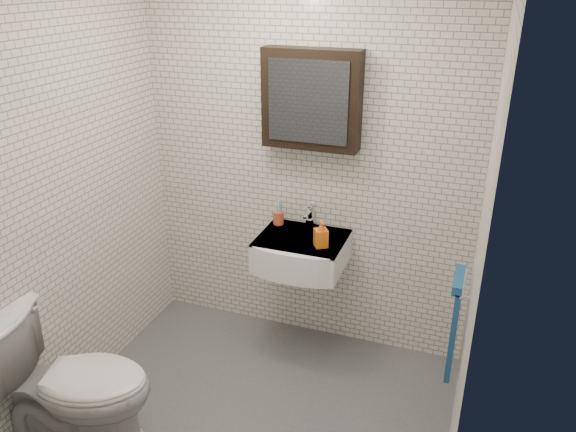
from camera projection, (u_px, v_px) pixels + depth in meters
The scene contains 9 objects.
ground at pixel (250, 421), 3.26m from camera, with size 2.20×2.00×0.01m, color #4D5055.
room_shell at pixel (242, 186), 2.68m from camera, with size 2.22×2.02×2.51m.
washbasin at pixel (300, 253), 3.58m from camera, with size 0.55×0.50×0.20m.
faucet at pixel (310, 218), 3.68m from camera, with size 0.06×0.20×0.15m.
mirror_cabinet at pixel (311, 100), 3.36m from camera, with size 0.60×0.15×0.60m.
towel_rail at pixel (455, 320), 2.95m from camera, with size 0.09×0.30×0.58m.
toothbrush_cup at pixel (278, 217), 3.75m from camera, with size 0.08×0.08×0.19m.
soap_bottle at pixel (321, 234), 3.43m from camera, with size 0.08×0.08×0.17m, color #DC5617.
toilet at pixel (71, 384), 2.93m from camera, with size 0.48×0.84×0.86m, color silver.
Camera 1 is at (1.06, -2.28, 2.41)m, focal length 35.00 mm.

